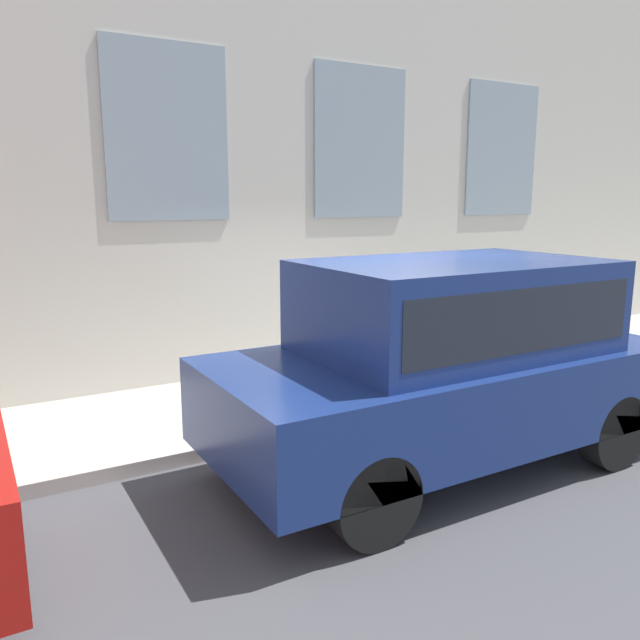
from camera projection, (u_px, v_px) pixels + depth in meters
name	position (u px, v px, depth m)	size (l,w,h in m)	color
ground_plane	(364.00, 427.00, 7.07)	(80.00, 80.00, 0.00)	#47474C
sidewalk	(314.00, 394.00, 8.05)	(2.32, 60.00, 0.14)	#B2ADA3
building_facade	(267.00, 117.00, 8.47)	(0.33, 40.00, 7.29)	beige
fire_hydrant	(345.00, 370.00, 7.56)	(0.34, 0.45, 0.71)	gray
person	(294.00, 337.00, 7.46)	(0.31, 0.21, 1.30)	#232328
parked_truck_navy_near	(447.00, 352.00, 5.91)	(1.99, 4.48, 1.99)	black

